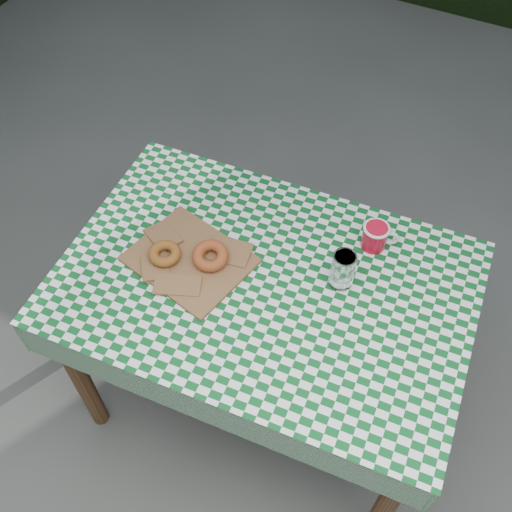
# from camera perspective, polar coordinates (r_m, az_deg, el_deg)

# --- Properties ---
(ground) EXTENTS (60.00, 60.00, 0.00)m
(ground) POSITION_cam_1_polar(r_m,az_deg,el_deg) (2.44, 2.30, -10.07)
(ground) COLOR #494945
(ground) RESTS_ON ground
(table) EXTENTS (1.23, 0.87, 0.75)m
(table) POSITION_cam_1_polar(r_m,az_deg,el_deg) (2.05, 0.70, -8.59)
(table) COLOR #51311C
(table) RESTS_ON ground
(tablecloth) EXTENTS (1.25, 0.89, 0.01)m
(tablecloth) POSITION_cam_1_polar(r_m,az_deg,el_deg) (1.72, 0.82, -2.54)
(tablecloth) COLOR #0C5020
(tablecloth) RESTS_ON table
(paper_bag) EXTENTS (0.39, 0.34, 0.02)m
(paper_bag) POSITION_cam_1_polar(r_m,az_deg,el_deg) (1.77, -6.40, -0.28)
(paper_bag) COLOR brown
(paper_bag) RESTS_ON tablecloth
(bagel_front) EXTENTS (0.11, 0.11, 0.03)m
(bagel_front) POSITION_cam_1_polar(r_m,az_deg,el_deg) (1.76, -8.78, 0.23)
(bagel_front) COLOR #9A561F
(bagel_front) RESTS_ON paper_bag
(bagel_back) EXTENTS (0.12, 0.12, 0.03)m
(bagel_back) POSITION_cam_1_polar(r_m,az_deg,el_deg) (1.74, -4.42, 0.02)
(bagel_back) COLOR #A14A21
(bagel_back) RESTS_ON paper_bag
(coffee_mug) EXTENTS (0.19, 0.19, 0.08)m
(coffee_mug) POSITION_cam_1_polar(r_m,az_deg,el_deg) (1.80, 11.37, 1.85)
(coffee_mug) COLOR #AE0B21
(coffee_mug) RESTS_ON tablecloth
(drinking_glass) EXTENTS (0.09, 0.09, 0.12)m
(drinking_glass) POSITION_cam_1_polar(r_m,az_deg,el_deg) (1.69, 8.33, -1.32)
(drinking_glass) COLOR white
(drinking_glass) RESTS_ON tablecloth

